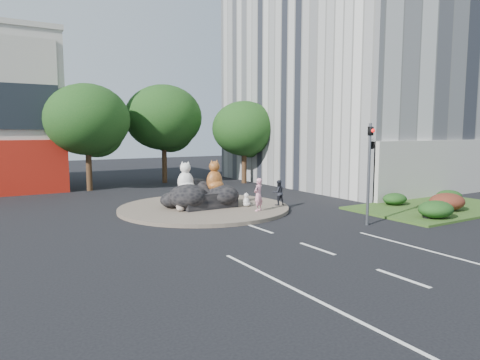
{
  "coord_description": "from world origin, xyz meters",
  "views": [
    {
      "loc": [
        -11.13,
        -12.48,
        4.6
      ],
      "look_at": [
        0.76,
        7.12,
        2.0
      ],
      "focal_mm": 32.0,
      "sensor_mm": 36.0,
      "label": 1
    }
  ],
  "objects_px": {
    "cat_tabby": "(214,175)",
    "kitten_white": "(246,199)",
    "kitten_calico": "(180,204)",
    "litter_bin": "(428,212)",
    "cat_white": "(185,177)",
    "pedestrian_dark": "(278,193)",
    "pedestrian_pink": "(258,195)"
  },
  "relations": [
    {
      "from": "kitten_calico",
      "to": "pedestrian_dark",
      "type": "height_order",
      "value": "pedestrian_dark"
    },
    {
      "from": "litter_bin",
      "to": "pedestrian_dark",
      "type": "bearing_deg",
      "value": 124.01
    },
    {
      "from": "litter_bin",
      "to": "cat_white",
      "type": "bearing_deg",
      "value": 136.89
    },
    {
      "from": "kitten_white",
      "to": "cat_tabby",
      "type": "bearing_deg",
      "value": 95.51
    },
    {
      "from": "pedestrian_pink",
      "to": "pedestrian_dark",
      "type": "distance_m",
      "value": 2.27
    },
    {
      "from": "kitten_calico",
      "to": "kitten_white",
      "type": "xyz_separation_m",
      "value": [
        3.96,
        -0.62,
        -0.01
      ]
    },
    {
      "from": "pedestrian_pink",
      "to": "kitten_white",
      "type": "bearing_deg",
      "value": -122.33
    },
    {
      "from": "cat_tabby",
      "to": "kitten_calico",
      "type": "xyz_separation_m",
      "value": [
        -2.44,
        -0.51,
        -1.4
      ]
    },
    {
      "from": "litter_bin",
      "to": "pedestrian_pink",
      "type": "bearing_deg",
      "value": 138.54
    },
    {
      "from": "cat_tabby",
      "to": "cat_white",
      "type": "bearing_deg",
      "value": 155.41
    },
    {
      "from": "cat_white",
      "to": "litter_bin",
      "type": "height_order",
      "value": "cat_white"
    },
    {
      "from": "cat_tabby",
      "to": "kitten_white",
      "type": "distance_m",
      "value": 2.36
    },
    {
      "from": "kitten_calico",
      "to": "pedestrian_dark",
      "type": "xyz_separation_m",
      "value": [
        5.85,
        -1.21,
        0.32
      ]
    },
    {
      "from": "kitten_white",
      "to": "litter_bin",
      "type": "xyz_separation_m",
      "value": [
        6.51,
        -7.43,
        -0.17
      ]
    },
    {
      "from": "cat_tabby",
      "to": "kitten_calico",
      "type": "bearing_deg",
      "value": -176.17
    },
    {
      "from": "cat_tabby",
      "to": "kitten_calico",
      "type": "distance_m",
      "value": 2.86
    },
    {
      "from": "cat_tabby",
      "to": "kitten_calico",
      "type": "relative_size",
      "value": 2.15
    },
    {
      "from": "cat_tabby",
      "to": "pedestrian_dark",
      "type": "bearing_deg",
      "value": -34.88
    },
    {
      "from": "kitten_white",
      "to": "pedestrian_pink",
      "type": "distance_m",
      "value": 1.62
    },
    {
      "from": "pedestrian_dark",
      "to": "cat_tabby",
      "type": "bearing_deg",
      "value": -19.05
    },
    {
      "from": "kitten_white",
      "to": "litter_bin",
      "type": "height_order",
      "value": "kitten_white"
    },
    {
      "from": "cat_tabby",
      "to": "pedestrian_dark",
      "type": "relative_size",
      "value": 1.23
    },
    {
      "from": "kitten_calico",
      "to": "litter_bin",
      "type": "relative_size",
      "value": 1.32
    },
    {
      "from": "cat_white",
      "to": "pedestrian_pink",
      "type": "height_order",
      "value": "cat_white"
    },
    {
      "from": "cat_white",
      "to": "cat_tabby",
      "type": "distance_m",
      "value": 1.71
    },
    {
      "from": "cat_white",
      "to": "pedestrian_dark",
      "type": "xyz_separation_m",
      "value": [
        5.05,
        -2.21,
        -1.05
      ]
    },
    {
      "from": "cat_tabby",
      "to": "kitten_white",
      "type": "relative_size",
      "value": 2.22
    },
    {
      "from": "pedestrian_pink",
      "to": "litter_bin",
      "type": "distance_m",
      "value": 8.94
    },
    {
      "from": "litter_bin",
      "to": "cat_tabby",
      "type": "bearing_deg",
      "value": 133.15
    },
    {
      "from": "kitten_calico",
      "to": "litter_bin",
      "type": "distance_m",
      "value": 13.2
    },
    {
      "from": "pedestrian_pink",
      "to": "cat_tabby",
      "type": "bearing_deg",
      "value": -89.16
    },
    {
      "from": "cat_white",
      "to": "kitten_calico",
      "type": "bearing_deg",
      "value": -123.05
    }
  ]
}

